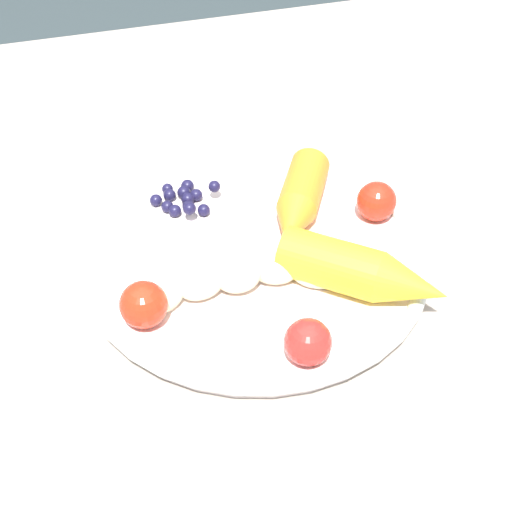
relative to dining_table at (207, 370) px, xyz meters
The scene contains 9 objects.
dining_table is the anchor object (origin of this frame).
plate 0.11m from the dining_table, 30.94° to the left, with size 0.28×0.28×0.02m.
banana 0.11m from the dining_table, ahead, with size 0.16×0.05×0.03m.
carrot_orange 0.16m from the dining_table, 34.11° to the left, with size 0.09×0.12×0.03m.
carrot_yellow 0.17m from the dining_table, 14.26° to the right, with size 0.13×0.11×0.04m.
blueberry_pile 0.15m from the dining_table, 84.40° to the left, with size 0.06×0.05×0.02m.
tomato_near 0.15m from the dining_table, 55.07° to the right, with size 0.03×0.03×0.03m, color red.
tomato_mid 0.20m from the dining_table, 17.33° to the left, with size 0.03×0.03×0.03m, color red.
tomato_far 0.12m from the dining_table, 161.76° to the right, with size 0.04×0.04×0.04m, color red.
Camera 1 is at (-0.08, -0.41, 1.20)m, focal length 53.64 mm.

